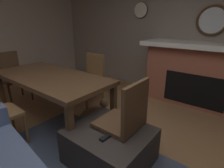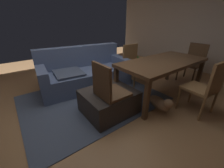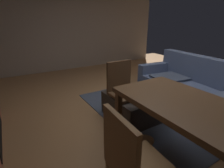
{
  "view_description": "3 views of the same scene",
  "coord_description": "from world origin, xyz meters",
  "views": [
    {
      "loc": [
        -0.93,
        0.86,
        1.46
      ],
      "look_at": [
        0.42,
        -0.85,
        0.7
      ],
      "focal_mm": 28.31,
      "sensor_mm": 36.0,
      "label": 1
    },
    {
      "loc": [
        -1.1,
        -2.01,
        1.47
      ],
      "look_at": [
        -0.06,
        -0.61,
        0.66
      ],
      "focal_mm": 22.41,
      "sensor_mm": 36.0,
      "label": 2
    },
    {
      "loc": [
        2.1,
        -1.99,
        1.53
      ],
      "look_at": [
        0.29,
        -0.89,
        0.76
      ],
      "focal_mm": 28.19,
      "sensor_mm": 36.0,
      "label": 3
    }
  ],
  "objects": [
    {
      "name": "floor",
      "position": [
        0.0,
        0.0,
        0.0
      ],
      "size": [
        8.57,
        8.57,
        0.0
      ],
      "primitive_type": "plane",
      "color": "olive"
    },
    {
      "name": "wall_right_window_side",
      "position": [
        3.57,
        0.0,
        1.39
      ],
      "size": [
        0.12,
        6.2,
        2.77
      ],
      "primitive_type": "cube",
      "color": "#B2A59B",
      "rests_on": "ground"
    },
    {
      "name": "area_rug",
      "position": [
        0.06,
        0.21,
        0.01
      ],
      "size": [
        2.6,
        2.0,
        0.01
      ],
      "primitive_type": "cube",
      "color": "#3D475B",
      "rests_on": "ground"
    },
    {
      "name": "couch",
      "position": [
        0.22,
        0.83,
        0.32
      ],
      "size": [
        2.07,
        1.11,
        0.9
      ],
      "color": "#4C5B7F",
      "rests_on": "ground"
    },
    {
      "name": "ottoman_coffee_table",
      "position": [
        0.06,
        -0.36,
        0.2
      ],
      "size": [
        0.83,
        0.72,
        0.4
      ],
      "primitive_type": "cube",
      "color": "#2D2826",
      "rests_on": "ground"
    },
    {
      "name": "tv_remote",
      "position": [
        0.01,
        -0.24,
        0.41
      ],
      "size": [
        0.06,
        0.16,
        0.02
      ],
      "primitive_type": "cube",
      "rotation": [
        0.0,
        0.0,
        -0.04
      ],
      "color": "black",
      "rests_on": "ottoman_coffee_table"
    },
    {
      "name": "dining_table",
      "position": [
        1.28,
        -0.49,
        0.67
      ],
      "size": [
        1.86,
        0.87,
        0.74
      ],
      "color": "#513823",
      "rests_on": "ground"
    },
    {
      "name": "dining_chair_south",
      "position": [
        1.27,
        -1.32,
        0.52
      ],
      "size": [
        0.47,
        0.47,
        0.93
      ],
      "color": "brown",
      "rests_on": "ground"
    },
    {
      "name": "dining_chair_west",
      "position": [
        -0.05,
        -0.49,
        0.52
      ],
      "size": [
        0.44,
        0.44,
        0.93
      ],
      "color": "#513823",
      "rests_on": "ground"
    },
    {
      "name": "dining_chair_north",
      "position": [
        1.28,
        0.33,
        0.52
      ],
      "size": [
        0.45,
        0.45,
        0.93
      ],
      "color": "brown",
      "rests_on": "ground"
    },
    {
      "name": "dining_chair_east",
      "position": [
        2.6,
        -0.49,
        0.52
      ],
      "size": [
        0.44,
        0.44,
        0.93
      ],
      "color": "#513823",
      "rests_on": "ground"
    },
    {
      "name": "potted_plant",
      "position": [
        2.07,
        1.03,
        0.26
      ],
      "size": [
        0.31,
        0.31,
        0.46
      ],
      "color": "#474C51",
      "rests_on": "ground"
    },
    {
      "name": "small_dog",
      "position": [
        0.77,
        -0.88,
        0.16
      ],
      "size": [
        0.3,
        0.52,
        0.28
      ],
      "color": "#8C6B4C",
      "rests_on": "ground"
    }
  ]
}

